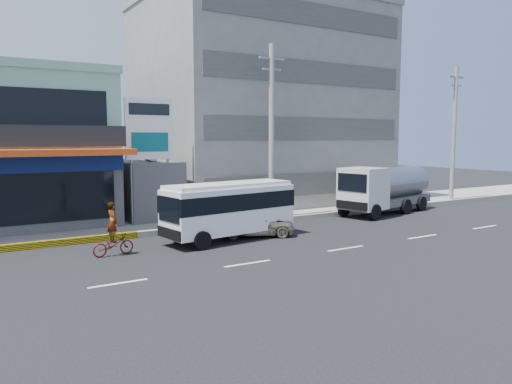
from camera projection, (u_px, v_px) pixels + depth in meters
ground at (248, 264)px, 19.16m from camera, size 120.00×120.00×0.00m
sidewalk at (238, 216)px, 29.79m from camera, size 70.00×5.00×0.30m
concrete_building at (260, 108)px, 36.32m from camera, size 16.00×12.00×14.00m
gap_structure at (142, 191)px, 29.11m from camera, size 3.00×6.00×3.50m
satellite_dish at (147, 160)px, 28.07m from camera, size 1.50×1.50×0.15m
billboard at (149, 136)px, 26.14m from camera, size 2.60×0.18×6.90m
utility_pole_near at (271, 132)px, 28.00m from camera, size 1.60×0.30×10.00m
utility_pole_far at (454, 133)px, 36.39m from camera, size 1.60×0.30×10.00m
minibus at (229, 206)px, 23.51m from camera, size 6.68×2.93×2.71m
sedan at (254, 223)px, 24.42m from camera, size 4.30×3.03×1.36m
tanker_truck at (384, 188)px, 31.76m from camera, size 7.98×3.83×3.03m
motorcycle_rider at (113, 238)px, 20.41m from camera, size 1.80×0.81×2.22m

